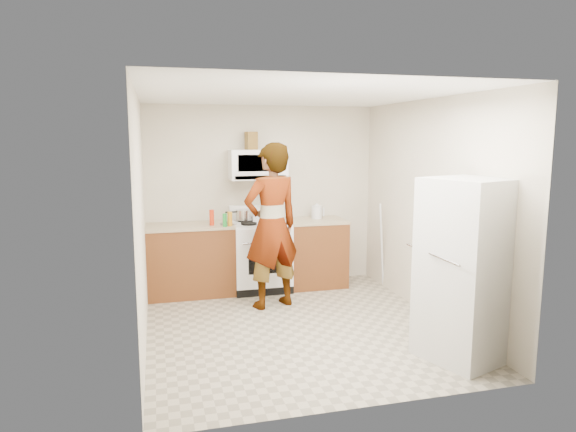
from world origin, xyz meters
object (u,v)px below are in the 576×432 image
object	(u,v)px
person	(272,226)
kettle	(317,212)
microwave	(258,165)
fridge	(466,270)
saucepan	(244,215)
gas_range	(260,254)

from	to	relation	value
person	kettle	xyz separation A→B (m)	(0.84, 0.84, 0.02)
kettle	microwave	bearing A→B (deg)	-172.98
microwave	kettle	distance (m)	1.07
microwave	fridge	world-z (taller)	microwave
fridge	saucepan	xyz separation A→B (m)	(-1.60, 2.79, 0.17)
gas_range	person	size ratio (longest dim) A/B	0.56
person	fridge	size ratio (longest dim) A/B	1.18
gas_range	fridge	distance (m)	3.02
gas_range	fridge	size ratio (longest dim) A/B	0.66
person	fridge	bearing A→B (deg)	108.55
kettle	saucepan	xyz separation A→B (m)	(-1.02, 0.05, -0.01)
microwave	kettle	world-z (taller)	microwave
fridge	saucepan	size ratio (longest dim) A/B	7.07
microwave	saucepan	xyz separation A→B (m)	(-0.19, 0.01, -0.68)
gas_range	saucepan	distance (m)	0.58
gas_range	kettle	distance (m)	0.99
microwave	person	bearing A→B (deg)	-90.68
fridge	person	bearing A→B (deg)	107.02
microwave	fridge	bearing A→B (deg)	-63.07
saucepan	microwave	bearing A→B (deg)	-3.78
kettle	gas_range	bearing A→B (deg)	-164.19
person	kettle	size ratio (longest dim) A/B	11.20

